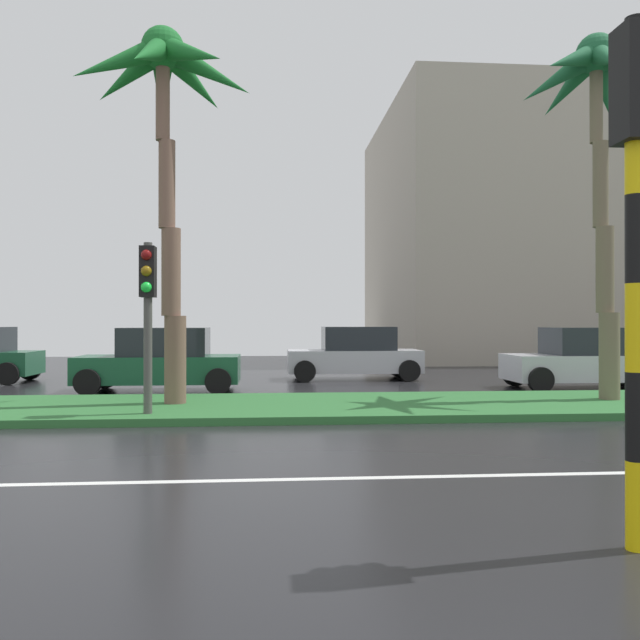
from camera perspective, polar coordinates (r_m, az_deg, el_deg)
The scene contains 9 objects.
ground_plane at distance 15.83m, azimuth -25.97°, elevation -7.14°, with size 90.00×42.00×0.10m, color black.
palm_tree_centre_left at distance 14.79m, azimuth -13.54°, elevation 18.46°, with size 3.86×3.84×7.97m.
palm_tree_centre at distance 16.62m, azimuth 23.38°, elevation 17.24°, with size 3.55×3.52×8.29m.
traffic_signal_median_right at distance 12.51m, azimuth -15.02°, elevation 2.09°, with size 0.28×0.43×3.22m.
traffic_signal_foreground at distance 6.01m, azimuth 26.06°, elevation 10.68°, with size 0.28×0.43×4.38m.
car_in_traffic_third at distance 17.94m, azimuth -13.91°, elevation -3.53°, with size 4.30×2.02×1.72m.
car_in_traffic_fourth at distance 21.06m, azimuth 3.13°, elevation -3.03°, with size 4.30×2.02×1.72m.
car_in_traffic_fifth at distance 19.58m, azimuth 22.48°, elevation -3.24°, with size 4.30×2.02×1.72m.
building_far_right at distance 36.72m, azimuth 18.13°, elevation 6.94°, with size 15.84×14.26×12.84m.
Camera 1 is at (5.72, -5.64, 1.87)m, focal length 36.10 mm.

